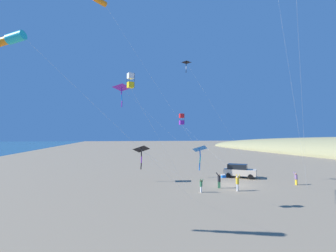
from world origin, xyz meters
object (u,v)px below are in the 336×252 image
(person_child_green_jacket, at_px, (219,180))
(kite_delta_white_trailing, at_px, (141,149))
(kite_delta_black_fish_shape, at_px, (122,88))
(kite_delta_orange_high_right, at_px, (199,149))
(person_bystander_far, at_px, (296,178))
(kite_box_yellow_midlevel, at_px, (182,119))
(cooler_box, at_px, (224,176))
(person_child_grey_jacket, at_px, (201,185))
(person_adult_flyer, at_px, (237,182))
(kite_delta_rainbow_low_near, at_px, (187,63))
(parked_car, at_px, (239,171))
(kite_windsock_checkered_midright, at_px, (2,42))
(kite_box_magenta_far_left, at_px, (131,81))

(person_child_green_jacket, xyz_separation_m, kite_delta_white_trailing, (7.93, -5.93, 3.15))
(kite_delta_black_fish_shape, bearing_deg, kite_delta_orange_high_right, 170.50)
(person_bystander_far, relative_size, kite_box_yellow_midlevel, 0.16)
(person_bystander_far, xyz_separation_m, kite_box_yellow_midlevel, (9.86, -14.11, 7.83))
(kite_delta_white_trailing, bearing_deg, cooler_box, -179.17)
(kite_delta_white_trailing, xyz_separation_m, kite_delta_orange_high_right, (-8.41, -1.18, -0.10))
(person_child_grey_jacket, bearing_deg, person_adult_flyer, 175.26)
(person_adult_flyer, relative_size, kite_delta_rainbow_low_near, 0.11)
(kite_box_yellow_midlevel, relative_size, kite_delta_orange_high_right, 1.03)
(person_bystander_far, bearing_deg, kite_delta_orange_high_right, -39.41)
(person_adult_flyer, xyz_separation_m, kite_delta_rainbow_low_near, (3.31, -6.72, 14.47))
(cooler_box, xyz_separation_m, kite_delta_white_trailing, (11.56, 0.17, 3.88))
(person_child_green_jacket, bearing_deg, person_adult_flyer, 126.15)
(parked_car, distance_m, kite_delta_rainbow_low_near, 16.50)
(person_child_green_jacket, height_order, kite_delta_white_trailing, kite_delta_white_trailing)
(kite_delta_white_trailing, relative_size, kite_delta_rainbow_low_near, 0.42)
(person_adult_flyer, relative_size, kite_box_yellow_midlevel, 0.18)
(parked_car, relative_size, kite_delta_white_trailing, 0.68)
(person_child_grey_jacket, relative_size, kite_delta_orange_high_right, 0.15)
(cooler_box, bearing_deg, person_bystander_far, 132.83)
(parked_car, distance_m, person_adult_flyer, 8.80)
(parked_car, bearing_deg, person_child_grey_jacket, 39.93)
(person_adult_flyer, height_order, kite_delta_rainbow_low_near, kite_delta_rainbow_low_near)
(kite_windsock_checkered_midright, distance_m, kite_delta_rainbow_low_near, 21.88)
(cooler_box, relative_size, kite_delta_white_trailing, 0.09)
(kite_delta_white_trailing, distance_m, kite_delta_orange_high_right, 8.50)
(cooler_box, relative_size, person_child_grey_jacket, 0.44)
(parked_car, bearing_deg, kite_delta_orange_high_right, -14.13)
(person_child_grey_jacket, distance_m, kite_delta_rainbow_low_near, 15.98)
(person_child_grey_jacket, xyz_separation_m, kite_delta_black_fish_shape, (7.60, -10.32, 11.75))
(person_bystander_far, relative_size, kite_delta_white_trailing, 0.23)
(person_child_green_jacket, xyz_separation_m, kite_windsock_checkered_midright, (17.90, 9.46, 10.15))
(kite_delta_white_trailing, bearing_deg, kite_box_magenta_far_left, 78.50)
(person_child_green_jacket, distance_m, kite_delta_rainbow_low_near, 15.43)
(kite_delta_black_fish_shape, bearing_deg, kite_box_yellow_midlevel, -155.08)
(person_child_grey_jacket, bearing_deg, kite_windsock_checkered_midright, 27.88)
(cooler_box, distance_m, person_child_green_jacket, 7.13)
(person_child_grey_jacket, height_order, kite_windsock_checkered_midright, kite_windsock_checkered_midright)
(kite_delta_rainbow_low_near, bearing_deg, person_child_grey_jacket, 84.28)
(parked_car, xyz_separation_m, kite_box_magenta_far_left, (16.16, 11.39, 9.21))
(person_bystander_far, distance_m, kite_delta_black_fish_shape, 25.01)
(person_adult_flyer, bearing_deg, kite_delta_orange_high_right, -84.90)
(person_child_grey_jacket, bearing_deg, cooler_box, -130.04)
(person_child_green_jacket, height_order, kite_box_magenta_far_left, kite_box_magenta_far_left)
(kite_windsock_checkered_midright, bearing_deg, parked_car, -147.38)
(parked_car, height_order, kite_delta_black_fish_shape, kite_delta_black_fish_shape)
(kite_delta_black_fish_shape, relative_size, kite_box_magenta_far_left, 1.24)
(person_child_green_jacket, relative_size, kite_delta_white_trailing, 0.26)
(kite_delta_white_trailing, height_order, kite_box_magenta_far_left, kite_box_magenta_far_left)
(person_child_grey_jacket, height_order, kite_box_yellow_midlevel, kite_box_yellow_midlevel)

